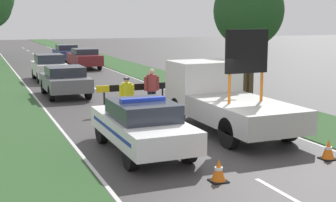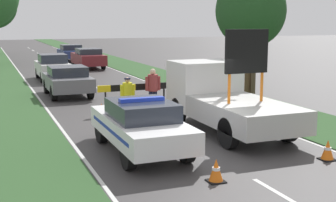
{
  "view_description": "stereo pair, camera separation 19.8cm",
  "coord_description": "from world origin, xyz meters",
  "px_view_note": "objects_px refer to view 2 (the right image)",
  "views": [
    {
      "loc": [
        -5.86,
        -11.27,
        3.64
      ],
      "look_at": [
        -0.29,
        2.25,
        1.1
      ],
      "focal_mm": 50.0,
      "sensor_mm": 36.0,
      "label": 1
    },
    {
      "loc": [
        -5.67,
        -11.34,
        3.64
      ],
      "look_at": [
        -0.29,
        2.25,
        1.1
      ],
      "focal_mm": 50.0,
      "sensor_mm": 36.0,
      "label": 2
    }
  ],
  "objects_px": {
    "traffic_cone_near_truck": "(328,150)",
    "queued_car_hatch_blue": "(71,52)",
    "queued_car_suv_grey": "(68,80)",
    "queued_car_van_white": "(53,67)",
    "roadside_tree_near_right": "(251,11)",
    "work_truck": "(222,98)",
    "pedestrian_civilian": "(153,87)",
    "road_barrier": "(135,89)",
    "traffic_cone_near_police": "(189,95)",
    "police_officer": "(128,94)",
    "queued_car_wagon_maroon": "(88,58)",
    "traffic_cone_behind_barrier": "(216,171)",
    "traffic_cone_lane_edge": "(102,111)",
    "police_car": "(141,125)",
    "utility_pole": "(256,6)",
    "traffic_cone_centre_front": "(152,114)"
  },
  "relations": [
    {
      "from": "traffic_cone_near_truck",
      "to": "queued_car_hatch_blue",
      "type": "bearing_deg",
      "value": 91.65
    },
    {
      "from": "traffic_cone_near_truck",
      "to": "queued_car_suv_grey",
      "type": "xyz_separation_m",
      "value": [
        -4.55,
        13.13,
        0.5
      ]
    },
    {
      "from": "queued_car_van_white",
      "to": "roadside_tree_near_right",
      "type": "distance_m",
      "value": 13.58
    },
    {
      "from": "work_truck",
      "to": "pedestrian_civilian",
      "type": "relative_size",
      "value": 3.28
    },
    {
      "from": "road_barrier",
      "to": "queued_car_van_white",
      "type": "height_order",
      "value": "queued_car_van_white"
    },
    {
      "from": "traffic_cone_near_police",
      "to": "queued_car_suv_grey",
      "type": "relative_size",
      "value": 0.14
    },
    {
      "from": "police_officer",
      "to": "road_barrier",
      "type": "bearing_deg",
      "value": -148.81
    },
    {
      "from": "queued_car_wagon_maroon",
      "to": "roadside_tree_near_right",
      "type": "relative_size",
      "value": 0.79
    },
    {
      "from": "traffic_cone_near_police",
      "to": "traffic_cone_behind_barrier",
      "type": "xyz_separation_m",
      "value": [
        -3.78,
        -9.96,
        -0.01
      ]
    },
    {
      "from": "traffic_cone_near_police",
      "to": "traffic_cone_lane_edge",
      "type": "xyz_separation_m",
      "value": [
        -4.53,
        -2.1,
        -0.0
      ]
    },
    {
      "from": "police_car",
      "to": "traffic_cone_lane_edge",
      "type": "height_order",
      "value": "police_car"
    },
    {
      "from": "traffic_cone_lane_edge",
      "to": "work_truck",
      "type": "bearing_deg",
      "value": -43.53
    },
    {
      "from": "pedestrian_civilian",
      "to": "utility_pole",
      "type": "xyz_separation_m",
      "value": [
        4.85,
        0.4,
        3.21
      ]
    },
    {
      "from": "traffic_cone_near_police",
      "to": "traffic_cone_centre_front",
      "type": "height_order",
      "value": "traffic_cone_centre_front"
    },
    {
      "from": "traffic_cone_lane_edge",
      "to": "queued_car_suv_grey",
      "type": "relative_size",
      "value": 0.14
    },
    {
      "from": "police_officer",
      "to": "pedestrian_civilian",
      "type": "relative_size",
      "value": 0.89
    },
    {
      "from": "traffic_cone_behind_barrier",
      "to": "traffic_cone_lane_edge",
      "type": "bearing_deg",
      "value": 95.4
    },
    {
      "from": "work_truck",
      "to": "traffic_cone_lane_edge",
      "type": "distance_m",
      "value": 4.72
    },
    {
      "from": "queued_car_wagon_maroon",
      "to": "queued_car_hatch_blue",
      "type": "xyz_separation_m",
      "value": [
        -0.11,
        6.83,
        -0.02
      ]
    },
    {
      "from": "traffic_cone_centre_front",
      "to": "traffic_cone_behind_barrier",
      "type": "bearing_deg",
      "value": -96.32
    },
    {
      "from": "work_truck",
      "to": "road_barrier",
      "type": "bearing_deg",
      "value": -63.9
    },
    {
      "from": "queued_car_wagon_maroon",
      "to": "road_barrier",
      "type": "bearing_deg",
      "value": 83.91
    },
    {
      "from": "road_barrier",
      "to": "utility_pole",
      "type": "height_order",
      "value": "utility_pole"
    },
    {
      "from": "police_officer",
      "to": "traffic_cone_near_truck",
      "type": "relative_size",
      "value": 2.88
    },
    {
      "from": "queued_car_suv_grey",
      "to": "roadside_tree_near_right",
      "type": "xyz_separation_m",
      "value": [
        7.26,
        -4.67,
        3.24
      ]
    },
    {
      "from": "queued_car_suv_grey",
      "to": "queued_car_van_white",
      "type": "xyz_separation_m",
      "value": [
        0.2,
        6.49,
        0.04
      ]
    },
    {
      "from": "police_officer",
      "to": "utility_pole",
      "type": "height_order",
      "value": "utility_pole"
    },
    {
      "from": "traffic_cone_behind_barrier",
      "to": "roadside_tree_near_right",
      "type": "distance_m",
      "value": 11.48
    },
    {
      "from": "work_truck",
      "to": "traffic_cone_near_police",
      "type": "relative_size",
      "value": 10.14
    },
    {
      "from": "pedestrian_civilian",
      "to": "queued_car_wagon_maroon",
      "type": "xyz_separation_m",
      "value": [
        1.28,
        18.09,
        -0.24
      ]
    },
    {
      "from": "police_officer",
      "to": "queued_car_van_white",
      "type": "distance_m",
      "value": 12.71
    },
    {
      "from": "traffic_cone_behind_barrier",
      "to": "queued_car_van_white",
      "type": "relative_size",
      "value": 0.14
    },
    {
      "from": "work_truck",
      "to": "queued_car_van_white",
      "type": "bearing_deg",
      "value": -76.62
    },
    {
      "from": "traffic_cone_lane_edge",
      "to": "utility_pole",
      "type": "relative_size",
      "value": 0.07
    },
    {
      "from": "road_barrier",
      "to": "queued_car_suv_grey",
      "type": "relative_size",
      "value": 0.78
    },
    {
      "from": "police_car",
      "to": "traffic_cone_near_police",
      "type": "relative_size",
      "value": 8.09
    },
    {
      "from": "traffic_cone_near_truck",
      "to": "roadside_tree_near_right",
      "type": "relative_size",
      "value": 0.1
    },
    {
      "from": "traffic_cone_behind_barrier",
      "to": "utility_pole",
      "type": "xyz_separation_m",
      "value": [
        6.26,
        8.56,
        3.97
      ]
    },
    {
      "from": "pedestrian_civilian",
      "to": "traffic_cone_behind_barrier",
      "type": "relative_size",
      "value": 3.26
    },
    {
      "from": "work_truck",
      "to": "queued_car_van_white",
      "type": "xyz_separation_m",
      "value": [
        -3.46,
        15.4,
        -0.26
      ]
    },
    {
      "from": "road_barrier",
      "to": "traffic_cone_lane_edge",
      "type": "relative_size",
      "value": 5.43
    },
    {
      "from": "police_car",
      "to": "traffic_cone_lane_edge",
      "type": "distance_m",
      "value": 4.92
    },
    {
      "from": "police_officer",
      "to": "traffic_cone_near_truck",
      "type": "xyz_separation_m",
      "value": [
        3.38,
        -6.95,
        -0.66
      ]
    },
    {
      "from": "roadside_tree_near_right",
      "to": "police_officer",
      "type": "bearing_deg",
      "value": -166.08
    },
    {
      "from": "work_truck",
      "to": "queued_car_hatch_blue",
      "type": "relative_size",
      "value": 1.4
    },
    {
      "from": "traffic_cone_near_truck",
      "to": "traffic_cone_lane_edge",
      "type": "distance_m",
      "value": 8.56
    },
    {
      "from": "traffic_cone_behind_barrier",
      "to": "queued_car_suv_grey",
      "type": "relative_size",
      "value": 0.14
    },
    {
      "from": "traffic_cone_centre_front",
      "to": "traffic_cone_lane_edge",
      "type": "bearing_deg",
      "value": 132.8
    },
    {
      "from": "traffic_cone_centre_front",
      "to": "queued_car_wagon_maroon",
      "type": "bearing_deg",
      "value": 84.3
    },
    {
      "from": "traffic_cone_lane_edge",
      "to": "roadside_tree_near_right",
      "type": "relative_size",
      "value": 0.1
    }
  ]
}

